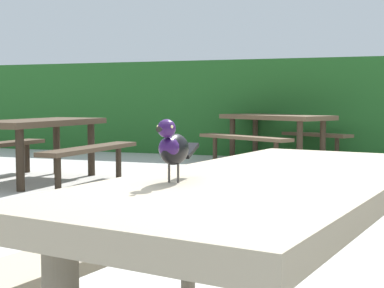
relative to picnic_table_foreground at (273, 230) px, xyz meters
The scene contains 5 objects.
hedge_wall 8.40m from the picnic_table_foreground, 92.45° to the left, with size 28.00×1.27×1.66m, color #235B23.
picnic_table_foreground is the anchor object (origin of this frame).
bird_grackle 0.47m from the picnic_table_foreground, 127.94° to the right, with size 0.07×0.29×0.18m.
picnic_table_mid_left 5.41m from the picnic_table_foreground, 132.24° to the left, with size 1.75×1.83×0.74m.
picnic_table_far_centre 7.22m from the picnic_table_foreground, 101.36° to the left, with size 2.33×2.32×0.74m.
Camera 1 is at (0.73, -1.89, 0.98)m, focal length 53.95 mm.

